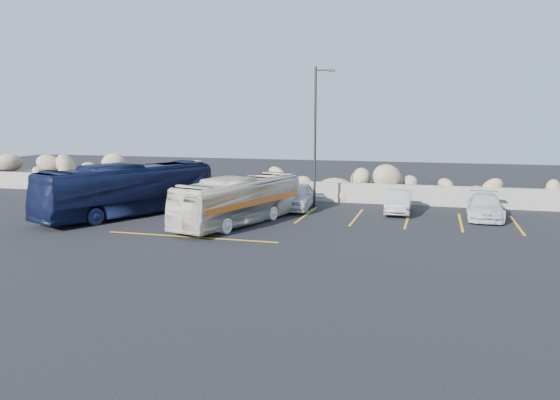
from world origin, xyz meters
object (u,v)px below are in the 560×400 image
(tour_coach, at_px, (128,190))
(car_c, at_px, (485,207))
(car_a, at_px, (297,196))
(vintage_bus, at_px, (240,200))
(car_b, at_px, (398,202))
(lamppost, at_px, (316,133))

(tour_coach, height_order, car_c, tour_coach)
(tour_coach, height_order, car_a, tour_coach)
(tour_coach, relative_size, car_a, 2.26)
(vintage_bus, relative_size, car_c, 1.93)
(vintage_bus, bearing_deg, car_b, 52.13)
(tour_coach, relative_size, car_c, 2.30)
(tour_coach, xyz_separation_m, car_c, (18.13, 4.29, -0.76))
(tour_coach, distance_m, car_c, 18.65)
(lamppost, xyz_separation_m, car_a, (-0.90, -0.90, -3.54))
(tour_coach, bearing_deg, vintage_bus, 19.68)
(lamppost, relative_size, tour_coach, 0.80)
(car_c, bearing_deg, car_b, 176.10)
(lamppost, height_order, vintage_bus, lamppost)
(car_a, height_order, car_b, car_a)
(tour_coach, height_order, car_b, tour_coach)
(vintage_bus, height_order, car_a, vintage_bus)
(tour_coach, bearing_deg, car_a, 53.29)
(vintage_bus, height_order, car_c, vintage_bus)
(vintage_bus, xyz_separation_m, car_b, (7.28, 5.24, -0.55))
(car_a, xyz_separation_m, car_b, (5.66, 0.26, -0.14))
(lamppost, bearing_deg, vintage_bus, -113.22)
(car_b, xyz_separation_m, car_c, (4.41, -0.43, 0.01))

